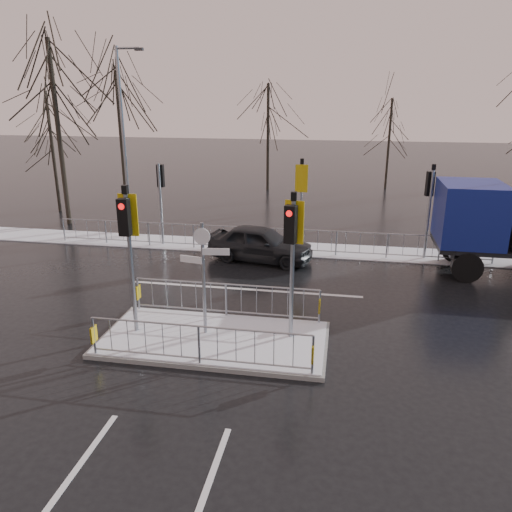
% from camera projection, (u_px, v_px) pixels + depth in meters
% --- Properties ---
extents(ground, '(120.00, 120.00, 0.00)m').
position_uv_depth(ground, '(215.00, 342.00, 13.36)').
color(ground, black).
rests_on(ground, ground).
extents(snow_verge, '(30.00, 2.00, 0.04)m').
position_uv_depth(snow_verge, '(265.00, 247.00, 21.39)').
color(snow_verge, white).
rests_on(snow_verge, ground).
extents(lane_markings, '(8.00, 11.38, 0.01)m').
position_uv_depth(lane_markings, '(211.00, 347.00, 13.05)').
color(lane_markings, silver).
rests_on(lane_markings, ground).
extents(traffic_island, '(6.00, 3.04, 4.15)m').
position_uv_depth(traffic_island, '(214.00, 328.00, 13.25)').
color(traffic_island, '#63635E').
rests_on(traffic_island, ground).
extents(far_kerb_fixtures, '(18.00, 0.65, 3.83)m').
position_uv_depth(far_kerb_fixtures, '(271.00, 228.00, 20.56)').
color(far_kerb_fixtures, gray).
rests_on(far_kerb_fixtures, ground).
extents(car_far_lane, '(4.37, 2.40, 1.41)m').
position_uv_depth(car_far_lane, '(260.00, 243.00, 19.57)').
color(car_far_lane, black).
rests_on(car_far_lane, ground).
extents(flatbed_truck, '(7.17, 2.69, 3.31)m').
position_uv_depth(flatbed_truck, '(498.00, 227.00, 17.89)').
color(flatbed_truck, black).
rests_on(flatbed_truck, ground).
extents(tree_near_a, '(4.75, 4.75, 8.97)m').
position_uv_depth(tree_near_a, '(54.00, 98.00, 23.49)').
color(tree_near_a, black).
rests_on(tree_near_a, ground).
extents(tree_near_b, '(4.00, 4.00, 7.55)m').
position_uv_depth(tree_near_b, '(120.00, 118.00, 24.78)').
color(tree_near_b, black).
rests_on(tree_near_b, ground).
extents(tree_near_c, '(3.50, 3.50, 6.61)m').
position_uv_depth(tree_near_c, '(50.00, 129.00, 26.67)').
color(tree_near_c, black).
rests_on(tree_near_c, ground).
extents(tree_far_a, '(3.75, 3.75, 7.08)m').
position_uv_depth(tree_far_a, '(268.00, 117.00, 32.76)').
color(tree_far_a, black).
rests_on(tree_far_a, ground).
extents(tree_far_b, '(3.25, 3.25, 6.14)m').
position_uv_depth(tree_far_b, '(390.00, 126.00, 33.49)').
color(tree_far_b, black).
rests_on(tree_far_b, ground).
extents(street_lamp_left, '(1.25, 0.18, 8.20)m').
position_uv_depth(street_lamp_left, '(125.00, 137.00, 21.91)').
color(street_lamp_left, gray).
rests_on(street_lamp_left, ground).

